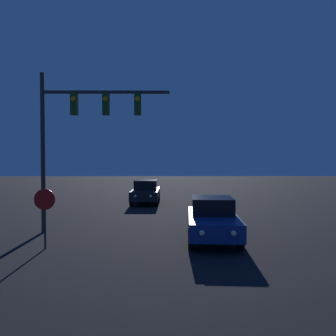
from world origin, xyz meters
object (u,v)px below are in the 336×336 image
(car_near, at_px, (213,219))
(traffic_signal_mast, at_px, (79,123))
(car_far, at_px, (146,192))
(stop_sign, at_px, (45,207))

(car_near, distance_m, traffic_signal_mast, 6.79)
(car_near, distance_m, car_far, 10.94)
(car_far, distance_m, traffic_signal_mast, 10.12)
(traffic_signal_mast, height_order, stop_sign, traffic_signal_mast)
(car_far, xyz_separation_m, traffic_signal_mast, (-2.26, -9.10, 3.80))
(traffic_signal_mast, distance_m, stop_sign, 4.13)
(traffic_signal_mast, xyz_separation_m, stop_sign, (-0.51, -2.61, -3.16))
(car_near, relative_size, stop_sign, 2.10)
(car_far, xyz_separation_m, stop_sign, (-2.78, -11.71, 0.64))
(car_far, bearing_deg, stop_sign, 78.09)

